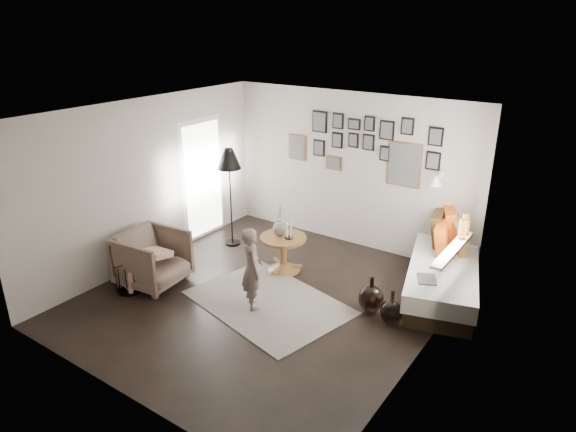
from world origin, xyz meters
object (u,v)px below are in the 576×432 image
Objects in this scene: daybed at (445,272)px; demijohn_small at (392,312)px; pedestal_table at (283,255)px; demijohn_large at (371,298)px; vase at (280,226)px; armchair at (152,259)px; magazine_basket at (129,278)px; child at (252,269)px; floor_lamp at (229,162)px.

demijohn_small is at bearing -119.44° from daybed.
demijohn_large is (1.66, -0.33, -0.06)m from pedestal_table.
demijohn_small is (2.09, -0.47, -0.54)m from vase.
vase is 0.58× the size of armchair.
armchair is 3.49m from demijohn_small.
magazine_basket is (-1.45, -1.80, -0.05)m from pedestal_table.
pedestal_table is 2.06m from demijohn_small.
armchair is 0.76× the size of child.
armchair is 3.19m from demijohn_large.
vase reaches higher than magazine_basket.
vase is (-0.08, 0.02, 0.46)m from pedestal_table.
floor_lamp is (-1.30, 0.31, 1.20)m from pedestal_table.
demijohn_large is 0.37m from demijohn_small.
vase is 0.22× the size of daybed.
pedestal_table is at bearing -33.43° from child.
magazine_basket is (-0.15, -2.11, -1.25)m from floor_lamp.
demijohn_large is at bearing -12.08° from floor_lamp.
magazine_basket is at bearing 63.00° from child.
vase is 2.33m from magazine_basket.
child is (0.29, -1.14, 0.32)m from pedestal_table.
demijohn_small is at bearing -12.83° from floor_lamp.
daybed is (2.30, 0.73, 0.06)m from pedestal_table.
demijohn_small is (2.01, -0.45, -0.09)m from pedestal_table.
daybed is 1.22m from demijohn_small.
floor_lamp is at bearing 167.92° from demijohn_large.
demijohn_large is (-0.64, -1.05, -0.12)m from daybed.
child is at bearing -42.19° from floor_lamp.
child is at bearing -72.10° from vase.
demijohn_large is at bearing -75.24° from armchair.
pedestal_table is at bearing -13.26° from floor_lamp.
pedestal_table is 1.41× the size of demijohn_large.
daybed is 1.96× the size of child.
floor_lamp reaches higher than demijohn_large.
pedestal_table is at bearing 167.45° from demijohn_small.
child is at bearing -75.52° from pedestal_table.
daybed reaches higher than pedestal_table.
pedestal_table is 1.55× the size of demijohn_small.
daybed is 4.52m from magazine_basket.
vase is at bearing -46.10° from armchair.
demijohn_large is at bearing 161.08° from demijohn_small.
floor_lamp is at bearing 85.96° from magazine_basket.
pedestal_table is 2.41m from daybed.
demijohn_large is (2.96, -0.63, -1.27)m from floor_lamp.
armchair is at bearing 52.81° from child.
daybed is 1.34× the size of floor_lamp.
vase is at bearing 168.71° from demijohn_large.
daybed is 1.24m from demijohn_large.
demijohn_small is at bearing -18.92° from demijohn_large.
daybed is 2.58× the size of armchair.
armchair is 1.92× the size of demijohn_small.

